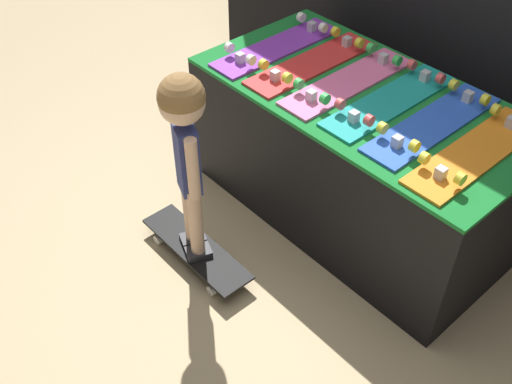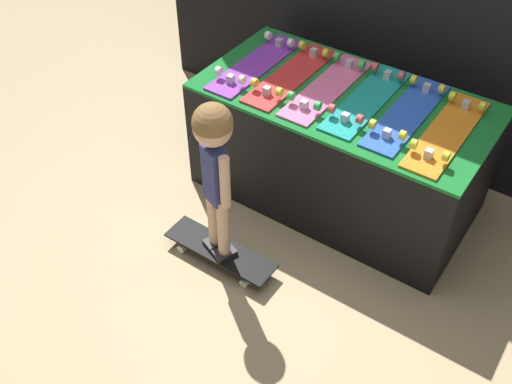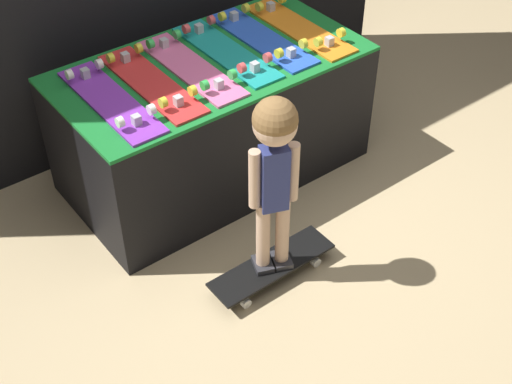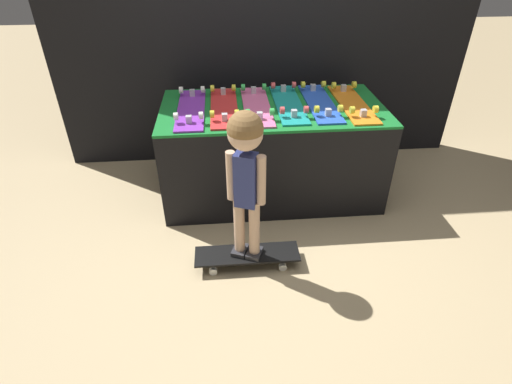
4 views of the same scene
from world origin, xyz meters
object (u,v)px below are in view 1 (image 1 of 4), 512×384
Objects in this scene: skateboard_red_on_rack at (312,62)px; skateboard_blue_on_rack at (433,122)px; skateboard_purple_on_rack at (277,46)px; skateboard_teal_on_rack at (390,100)px; skateboard_pink_on_rack at (348,81)px; skateboard_orange_on_rack at (476,151)px; skateboard_on_floor at (196,249)px; child at (185,136)px.

skateboard_blue_on_rack is (0.74, 0.02, 0.00)m from skateboard_red_on_rack.
skateboard_purple_on_rack is at bearing -176.14° from skateboard_red_on_rack.
skateboard_teal_on_rack is 1.00× the size of skateboard_blue_on_rack.
skateboard_teal_on_rack is at bearing 179.72° from skateboard_blue_on_rack.
skateboard_pink_on_rack is 1.00× the size of skateboard_teal_on_rack.
skateboard_orange_on_rack reaches higher than skateboard_on_floor.
skateboard_purple_on_rack is 0.99m from skateboard_blue_on_rack.
skateboard_pink_on_rack is 1.15× the size of skateboard_on_floor.
skateboard_on_floor is at bearing -83.27° from skateboard_red_on_rack.
skateboard_on_floor is at bearing -158.98° from child.
skateboard_blue_on_rack is (0.50, 0.02, 0.00)m from skateboard_pink_on_rack.
child reaches higher than skateboard_orange_on_rack.
skateboard_purple_on_rack and skateboard_teal_on_rack have the same top height.
child reaches higher than skateboard_on_floor.
skateboard_pink_on_rack and skateboard_blue_on_rack have the same top height.
skateboard_pink_on_rack is at bearing 178.82° from skateboard_orange_on_rack.
child reaches higher than skateboard_red_on_rack.
skateboard_teal_on_rack is at bearing 2.86° from skateboard_red_on_rack.
child is at bearing -83.27° from skateboard_red_on_rack.
child is at bearing 0.00° from skateboard_on_floor.
skateboard_pink_on_rack is at bearing 102.04° from child.
skateboard_pink_on_rack is 0.25m from skateboard_teal_on_rack.
skateboard_pink_on_rack is (0.50, 0.02, 0.00)m from skateboard_purple_on_rack.
child is (0.11, -0.89, 0.02)m from skateboard_red_on_rack.
skateboard_blue_on_rack is (0.99, 0.04, 0.00)m from skateboard_purple_on_rack.
skateboard_orange_on_rack is at bearing 44.95° from skateboard_on_floor.
skateboard_purple_on_rack is 1.24m from skateboard_orange_on_rack.
skateboard_pink_on_rack is at bearing -175.16° from skateboard_teal_on_rack.
skateboard_pink_on_rack and skateboard_teal_on_rack have the same top height.
child is at bearing -112.97° from skateboard_teal_on_rack.
child is at bearing -68.09° from skateboard_purple_on_rack.
skateboard_teal_on_rack reaches higher than skateboard_on_floor.
child is (-0.14, -0.90, 0.02)m from skateboard_pink_on_rack.
skateboard_pink_on_rack is 0.91m from child.
skateboard_red_on_rack is at bearing 179.33° from skateboard_orange_on_rack.
skateboard_on_floor is at bearing -135.05° from skateboard_orange_on_rack.
skateboard_purple_on_rack and skateboard_blue_on_rack have the same top height.
skateboard_red_on_rack is 1.00× the size of skateboard_blue_on_rack.
skateboard_teal_on_rack is at bearing 175.81° from skateboard_orange_on_rack.
skateboard_blue_on_rack is (0.25, -0.00, 0.00)m from skateboard_teal_on_rack.
skateboard_red_on_rack is (0.25, 0.02, 0.00)m from skateboard_purple_on_rack.
skateboard_blue_on_rack is at bearing 2.32° from skateboard_purple_on_rack.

